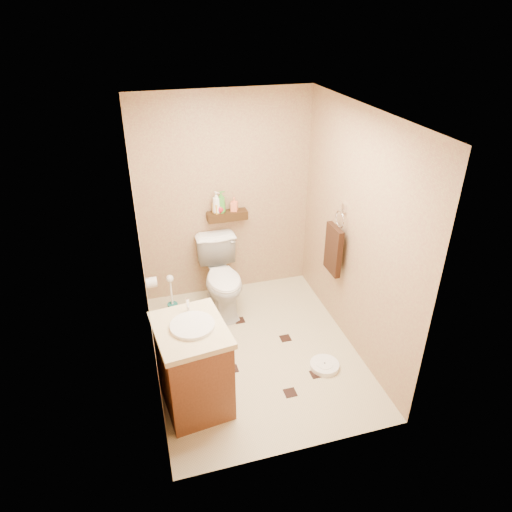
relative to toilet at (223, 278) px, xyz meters
name	(u,v)px	position (x,y,z in m)	size (l,w,h in m)	color
ground	(255,350)	(0.15, -0.83, -0.41)	(2.50, 2.50, 0.00)	beige
wall_back	(225,198)	(0.15, 0.42, 0.79)	(2.00, 0.04, 2.40)	tan
wall_front	(306,332)	(0.15, -2.08, 0.79)	(2.00, 0.04, 2.40)	tan
wall_left	(143,264)	(-0.85, -0.83, 0.79)	(0.04, 2.50, 2.40)	tan
wall_right	(355,235)	(1.15, -0.83, 0.79)	(0.04, 2.50, 2.40)	tan
ceiling	(255,113)	(0.15, -0.83, 1.99)	(2.00, 2.50, 0.02)	white
wall_shelf	(227,216)	(0.15, 0.34, 0.61)	(0.46, 0.14, 0.10)	#36200E
floor_accents	(259,352)	(0.18, -0.87, -0.41)	(1.06, 1.30, 0.01)	black
toilet	(223,278)	(0.00, 0.00, 0.00)	(0.46, 0.81, 0.82)	white
vanity	(193,365)	(-0.55, -1.35, 0.02)	(0.65, 0.75, 0.97)	brown
bathroom_scale	(324,365)	(0.74, -1.26, -0.38)	(0.36, 0.36, 0.06)	white
toilet_brush	(172,300)	(-0.59, 0.05, -0.23)	(0.12, 0.12, 0.51)	#196460
towel_ring	(334,248)	(1.06, -0.58, 0.53)	(0.12, 0.30, 0.76)	silver
toilet_paper	(152,282)	(-0.79, -0.18, 0.19)	(0.12, 0.11, 0.12)	white
bottle_a	(216,202)	(0.03, 0.34, 0.78)	(0.10, 0.10, 0.25)	white
bottle_b	(217,206)	(0.03, 0.34, 0.74)	(0.08, 0.08, 0.17)	gold
bottle_c	(220,207)	(0.07, 0.34, 0.73)	(0.11, 0.11, 0.14)	red
bottle_d	(221,202)	(0.09, 0.34, 0.79)	(0.10, 0.10, 0.25)	#3C9130
bottle_e	(234,204)	(0.23, 0.34, 0.74)	(0.07, 0.07, 0.16)	#FA7B53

